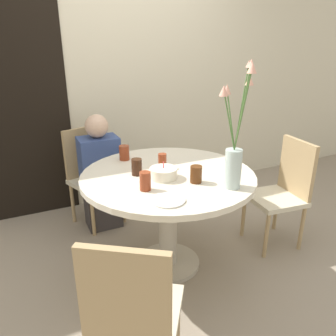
{
  "coord_description": "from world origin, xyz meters",
  "views": [
    {
      "loc": [
        -0.91,
        -1.92,
        1.61
      ],
      "look_at": [
        0.0,
        0.0,
        0.8
      ],
      "focal_mm": 35.0,
      "sensor_mm": 36.0,
      "label": 1
    }
  ],
  "objects_px": {
    "chair_far_back": "(133,311)",
    "drink_glass_2": "(162,161)",
    "flower_vase": "(234,150)",
    "birthday_cake": "(163,173)",
    "chair_left_flank": "(91,171)",
    "drink_glass_3": "(145,181)",
    "person_boy": "(101,176)",
    "side_plate": "(168,200)",
    "drink_glass_0": "(137,167)",
    "drink_glass_1": "(124,153)",
    "chair_near_front": "(284,188)",
    "drink_glass_4": "(196,174)"
  },
  "relations": [
    {
      "from": "chair_far_back",
      "to": "drink_glass_2",
      "type": "distance_m",
      "value": 1.16
    },
    {
      "from": "flower_vase",
      "to": "chair_far_back",
      "type": "bearing_deg",
      "value": -151.8
    },
    {
      "from": "chair_far_back",
      "to": "birthday_cake",
      "type": "bearing_deg",
      "value": -88.96
    },
    {
      "from": "birthday_cake",
      "to": "drink_glass_2",
      "type": "xyz_separation_m",
      "value": [
        0.08,
        0.19,
        0.02
      ]
    },
    {
      "from": "chair_left_flank",
      "to": "drink_glass_3",
      "type": "height_order",
      "value": "chair_left_flank"
    },
    {
      "from": "person_boy",
      "to": "birthday_cake",
      "type": "bearing_deg",
      "value": -75.2
    },
    {
      "from": "side_plate",
      "to": "drink_glass_0",
      "type": "xyz_separation_m",
      "value": [
        -0.02,
        0.46,
        0.05
      ]
    },
    {
      "from": "chair_far_back",
      "to": "chair_left_flank",
      "type": "bearing_deg",
      "value": -62.8
    },
    {
      "from": "chair_left_flank",
      "to": "person_boy",
      "type": "height_order",
      "value": "person_boy"
    },
    {
      "from": "drink_glass_0",
      "to": "person_boy",
      "type": "bearing_deg",
      "value": 96.85
    },
    {
      "from": "chair_left_flank",
      "to": "drink_glass_1",
      "type": "distance_m",
      "value": 0.65
    },
    {
      "from": "chair_far_back",
      "to": "side_plate",
      "type": "relative_size",
      "value": 4.39
    },
    {
      "from": "drink_glass_0",
      "to": "drink_glass_1",
      "type": "distance_m",
      "value": 0.34
    },
    {
      "from": "chair_near_front",
      "to": "birthday_cake",
      "type": "relative_size",
      "value": 4.86
    },
    {
      "from": "drink_glass_3",
      "to": "drink_glass_0",
      "type": "bearing_deg",
      "value": 81.08
    },
    {
      "from": "chair_far_back",
      "to": "drink_glass_4",
      "type": "distance_m",
      "value": 0.96
    },
    {
      "from": "chair_near_front",
      "to": "flower_vase",
      "type": "height_order",
      "value": "flower_vase"
    },
    {
      "from": "person_boy",
      "to": "chair_far_back",
      "type": "bearing_deg",
      "value": -99.64
    },
    {
      "from": "chair_far_back",
      "to": "drink_glass_2",
      "type": "height_order",
      "value": "chair_far_back"
    },
    {
      "from": "side_plate",
      "to": "chair_near_front",
      "type": "bearing_deg",
      "value": 13.13
    },
    {
      "from": "chair_left_flank",
      "to": "drink_glass_4",
      "type": "distance_m",
      "value": 1.29
    },
    {
      "from": "chair_far_back",
      "to": "side_plate",
      "type": "bearing_deg",
      "value": -96.38
    },
    {
      "from": "drink_glass_4",
      "to": "person_boy",
      "type": "relative_size",
      "value": 0.11
    },
    {
      "from": "drink_glass_0",
      "to": "drink_glass_3",
      "type": "height_order",
      "value": "drink_glass_3"
    },
    {
      "from": "chair_near_front",
      "to": "drink_glass_1",
      "type": "bearing_deg",
      "value": -107.16
    },
    {
      "from": "side_plate",
      "to": "drink_glass_0",
      "type": "relative_size",
      "value": 1.78
    },
    {
      "from": "chair_near_front",
      "to": "side_plate",
      "type": "bearing_deg",
      "value": -70.62
    },
    {
      "from": "drink_glass_0",
      "to": "drink_glass_2",
      "type": "distance_m",
      "value": 0.22
    },
    {
      "from": "drink_glass_1",
      "to": "person_boy",
      "type": "xyz_separation_m",
      "value": [
        -0.11,
        0.4,
        -0.32
      ]
    },
    {
      "from": "chair_near_front",
      "to": "person_boy",
      "type": "relative_size",
      "value": 0.85
    },
    {
      "from": "drink_glass_0",
      "to": "drink_glass_4",
      "type": "xyz_separation_m",
      "value": [
        0.3,
        -0.29,
        -0.0
      ]
    },
    {
      "from": "birthday_cake",
      "to": "person_boy",
      "type": "distance_m",
      "value": 0.94
    },
    {
      "from": "chair_far_back",
      "to": "flower_vase",
      "type": "bearing_deg",
      "value": -117.48
    },
    {
      "from": "chair_left_flank",
      "to": "side_plate",
      "type": "bearing_deg",
      "value": -103.18
    },
    {
      "from": "chair_far_back",
      "to": "drink_glass_3",
      "type": "bearing_deg",
      "value": -82.4
    },
    {
      "from": "drink_glass_3",
      "to": "person_boy",
      "type": "xyz_separation_m",
      "value": [
        -0.05,
        0.99,
        -0.33
      ]
    },
    {
      "from": "drink_glass_1",
      "to": "person_boy",
      "type": "relative_size",
      "value": 0.11
    },
    {
      "from": "drink_glass_1",
      "to": "drink_glass_3",
      "type": "bearing_deg",
      "value": -95.9
    },
    {
      "from": "chair_left_flank",
      "to": "chair_far_back",
      "type": "relative_size",
      "value": 1.0
    },
    {
      "from": "drink_glass_3",
      "to": "drink_glass_4",
      "type": "xyz_separation_m",
      "value": [
        0.34,
        -0.03,
        -0.0
      ]
    },
    {
      "from": "chair_left_flank",
      "to": "chair_far_back",
      "type": "bearing_deg",
      "value": -117.2
    },
    {
      "from": "chair_near_front",
      "to": "drink_glass_2",
      "type": "relative_size",
      "value": 8.46
    },
    {
      "from": "chair_far_back",
      "to": "flower_vase",
      "type": "height_order",
      "value": "flower_vase"
    },
    {
      "from": "chair_left_flank",
      "to": "drink_glass_1",
      "type": "xyz_separation_m",
      "value": [
        0.16,
        -0.55,
        0.32
      ]
    },
    {
      "from": "drink_glass_3",
      "to": "chair_near_front",
      "type": "bearing_deg",
      "value": 3.68
    },
    {
      "from": "flower_vase",
      "to": "chair_near_front",
      "type": "bearing_deg",
      "value": 20.61
    },
    {
      "from": "chair_left_flank",
      "to": "drink_glass_4",
      "type": "relative_size",
      "value": 8.04
    },
    {
      "from": "side_plate",
      "to": "drink_glass_3",
      "type": "bearing_deg",
      "value": 107.0
    },
    {
      "from": "chair_left_flank",
      "to": "flower_vase",
      "type": "height_order",
      "value": "flower_vase"
    },
    {
      "from": "chair_left_flank",
      "to": "side_plate",
      "type": "xyz_separation_m",
      "value": [
        0.16,
        -1.34,
        0.27
      ]
    }
  ]
}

